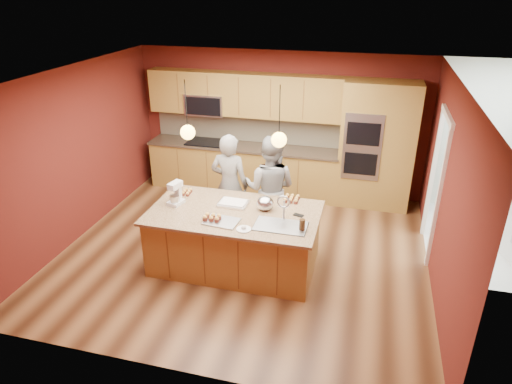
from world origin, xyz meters
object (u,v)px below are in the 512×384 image
(person_right, at_px, (270,189))
(island, at_px, (236,238))
(stand_mixer, at_px, (176,195))
(mixing_bowl, at_px, (265,203))
(person_left, at_px, (230,185))

(person_right, bearing_deg, island, 75.90)
(person_right, distance_m, stand_mixer, 1.50)
(island, distance_m, mixing_bowl, 0.68)
(person_left, distance_m, stand_mixer, 1.05)
(island, relative_size, mixing_bowl, 9.77)
(island, xyz_separation_m, person_right, (0.29, 0.93, 0.41))
(stand_mixer, xyz_separation_m, mixing_bowl, (1.30, 0.14, -0.05))
(island, distance_m, person_left, 1.08)
(person_right, xyz_separation_m, mixing_bowl, (0.10, -0.75, 0.12))
(mixing_bowl, bearing_deg, person_right, 97.62)
(stand_mixer, relative_size, mixing_bowl, 1.37)
(island, xyz_separation_m, person_left, (-0.37, 0.93, 0.40))
(person_left, relative_size, person_right, 0.98)
(person_right, height_order, mixing_bowl, person_right)
(island, xyz_separation_m, mixing_bowl, (0.39, 0.18, 0.53))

